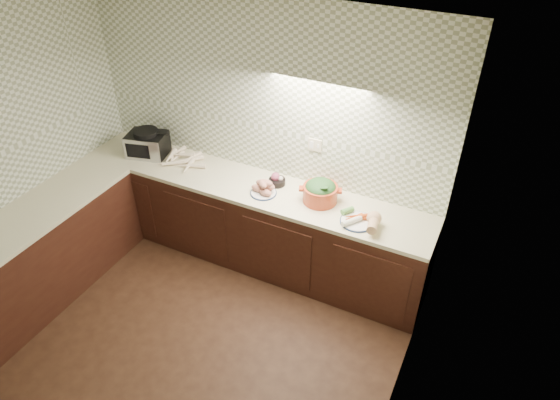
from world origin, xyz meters
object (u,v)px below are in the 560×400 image
at_px(parsnip_pile, 184,160).
at_px(sweet_potato_plate, 264,188).
at_px(onion_bowl, 277,180).
at_px(toaster_oven, 147,143).
at_px(dutch_oven, 320,191).
at_px(veg_plate, 365,219).

relative_size(parsnip_pile, sweet_potato_plate, 1.87).
relative_size(parsnip_pile, onion_bowl, 2.95).
bearing_deg(onion_bowl, parsnip_pile, -176.08).
bearing_deg(toaster_oven, dutch_oven, -13.97).
distance_m(onion_bowl, dutch_oven, 0.48).
relative_size(toaster_oven, parsnip_pile, 0.96).
height_order(onion_bowl, dutch_oven, dutch_oven).
xyz_separation_m(sweet_potato_plate, dutch_oven, (0.51, 0.12, 0.05)).
relative_size(onion_bowl, dutch_oven, 0.39).
distance_m(parsnip_pile, sweet_potato_plate, 0.99).
xyz_separation_m(toaster_oven, sweet_potato_plate, (1.42, -0.10, -0.07)).
height_order(toaster_oven, dutch_oven, toaster_oven).
relative_size(sweet_potato_plate, dutch_oven, 0.62).
relative_size(toaster_oven, veg_plate, 1.22).
bearing_deg(onion_bowl, toaster_oven, -176.44).
xyz_separation_m(parsnip_pile, veg_plate, (1.97, -0.14, 0.02)).
bearing_deg(onion_bowl, dutch_oven, -8.44).
distance_m(toaster_oven, parsnip_pile, 0.45).
xyz_separation_m(parsnip_pile, sweet_potato_plate, (0.98, -0.12, 0.03)).
bearing_deg(veg_plate, parsnip_pile, 176.03).
bearing_deg(sweet_potato_plate, veg_plate, -1.02).
bearing_deg(parsnip_pile, veg_plate, -3.97).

